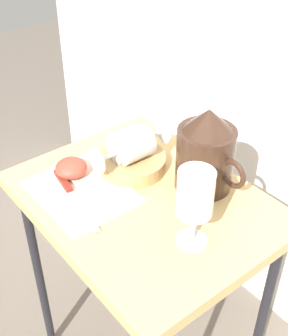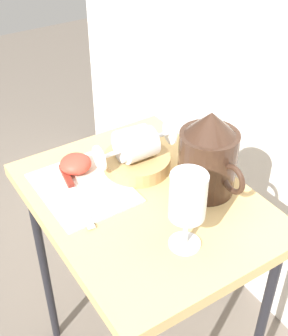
{
  "view_description": "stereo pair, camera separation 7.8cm",
  "coord_description": "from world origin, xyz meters",
  "px_view_note": "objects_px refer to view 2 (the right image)",
  "views": [
    {
      "loc": [
        0.61,
        -0.49,
        1.34
      ],
      "look_at": [
        0.0,
        0.0,
        0.76
      ],
      "focal_mm": 49.24,
      "sensor_mm": 36.0,
      "label": 1
    },
    {
      "loc": [
        0.66,
        -0.43,
        1.34
      ],
      "look_at": [
        0.0,
        0.0,
        0.76
      ],
      "focal_mm": 49.24,
      "sensor_mm": 36.0,
      "label": 2
    }
  ],
  "objects_px": {
    "apple_half_left": "(76,164)",
    "knife": "(71,186)",
    "pitcher": "(208,160)",
    "wine_glass_upright": "(188,200)",
    "basket_tray": "(137,162)",
    "table": "(144,220)",
    "wine_glass_tipped_far": "(136,145)",
    "wine_glass_tipped_near": "(135,143)"
  },
  "relations": [
    {
      "from": "pitcher",
      "to": "apple_half_left",
      "type": "height_order",
      "value": "pitcher"
    },
    {
      "from": "knife",
      "to": "pitcher",
      "type": "bearing_deg",
      "value": 57.06
    },
    {
      "from": "apple_half_left",
      "to": "knife",
      "type": "height_order",
      "value": "apple_half_left"
    },
    {
      "from": "apple_half_left",
      "to": "wine_glass_tipped_near",
      "type": "bearing_deg",
      "value": 64.05
    },
    {
      "from": "wine_glass_tipped_far",
      "to": "table",
      "type": "bearing_deg",
      "value": -22.67
    },
    {
      "from": "pitcher",
      "to": "wine_glass_upright",
      "type": "relative_size",
      "value": 1.16
    },
    {
      "from": "wine_glass_tipped_near",
      "to": "pitcher",
      "type": "bearing_deg",
      "value": 30.68
    },
    {
      "from": "table",
      "to": "knife",
      "type": "bearing_deg",
      "value": -133.06
    },
    {
      "from": "wine_glass_upright",
      "to": "knife",
      "type": "xyz_separation_m",
      "value": [
        -0.28,
        -0.11,
        -0.1
      ]
    },
    {
      "from": "pitcher",
      "to": "basket_tray",
      "type": "bearing_deg",
      "value": -149.85
    },
    {
      "from": "basket_tray",
      "to": "wine_glass_tipped_near",
      "type": "height_order",
      "value": "wine_glass_tipped_near"
    },
    {
      "from": "apple_half_left",
      "to": "table",
      "type": "bearing_deg",
      "value": 27.35
    },
    {
      "from": "pitcher",
      "to": "wine_glass_tipped_near",
      "type": "height_order",
      "value": "pitcher"
    },
    {
      "from": "basket_tray",
      "to": "pitcher",
      "type": "distance_m",
      "value": 0.19
    },
    {
      "from": "pitcher",
      "to": "apple_half_left",
      "type": "distance_m",
      "value": 0.31
    },
    {
      "from": "wine_glass_tipped_far",
      "to": "apple_half_left",
      "type": "height_order",
      "value": "wine_glass_tipped_far"
    },
    {
      "from": "wine_glass_tipped_far",
      "to": "knife",
      "type": "xyz_separation_m",
      "value": [
        -0.02,
        -0.16,
        -0.06
      ]
    },
    {
      "from": "table",
      "to": "knife",
      "type": "xyz_separation_m",
      "value": [
        -0.11,
        -0.12,
        0.08
      ]
    },
    {
      "from": "wine_glass_upright",
      "to": "apple_half_left",
      "type": "relative_size",
      "value": 2.3
    },
    {
      "from": "knife",
      "to": "wine_glass_tipped_far",
      "type": "bearing_deg",
      "value": 82.6
    },
    {
      "from": "table",
      "to": "wine_glass_tipped_near",
      "type": "bearing_deg",
      "value": 158.48
    },
    {
      "from": "knife",
      "to": "table",
      "type": "bearing_deg",
      "value": 46.94
    },
    {
      "from": "table",
      "to": "knife",
      "type": "relative_size",
      "value": 2.99
    },
    {
      "from": "pitcher",
      "to": "knife",
      "type": "xyz_separation_m",
      "value": [
        -0.16,
        -0.25,
        -0.07
      ]
    },
    {
      "from": "basket_tray",
      "to": "wine_glass_upright",
      "type": "xyz_separation_m",
      "value": [
        0.27,
        -0.06,
        0.1
      ]
    },
    {
      "from": "apple_half_left",
      "to": "knife",
      "type": "relative_size",
      "value": 0.33
    },
    {
      "from": "wine_glass_tipped_far",
      "to": "knife",
      "type": "bearing_deg",
      "value": -97.4
    },
    {
      "from": "basket_tray",
      "to": "wine_glass_tipped_near",
      "type": "bearing_deg",
      "value": -128.85
    },
    {
      "from": "table",
      "to": "wine_glass_upright",
      "type": "xyz_separation_m",
      "value": [
        0.16,
        -0.01,
        0.18
      ]
    },
    {
      "from": "pitcher",
      "to": "wine_glass_tipped_far",
      "type": "bearing_deg",
      "value": -147.13
    },
    {
      "from": "wine_glass_upright",
      "to": "wine_glass_tipped_near",
      "type": "xyz_separation_m",
      "value": [
        -0.27,
        0.05,
        -0.04
      ]
    },
    {
      "from": "wine_glass_tipped_far",
      "to": "apple_half_left",
      "type": "bearing_deg",
      "value": -119.82
    },
    {
      "from": "table",
      "to": "wine_glass_tipped_near",
      "type": "relative_size",
      "value": 4.69
    },
    {
      "from": "table",
      "to": "wine_glass_tipped_far",
      "type": "distance_m",
      "value": 0.17
    },
    {
      "from": "table",
      "to": "wine_glass_tipped_far",
      "type": "bearing_deg",
      "value": 157.33
    },
    {
      "from": "apple_half_left",
      "to": "basket_tray",
      "type": "bearing_deg",
      "value": 63.64
    },
    {
      "from": "wine_glass_upright",
      "to": "wine_glass_tipped_near",
      "type": "relative_size",
      "value": 1.17
    },
    {
      "from": "table",
      "to": "pitcher",
      "type": "bearing_deg",
      "value": 69.08
    },
    {
      "from": "pitcher",
      "to": "wine_glass_upright",
      "type": "xyz_separation_m",
      "value": [
        0.11,
        -0.14,
        0.03
      ]
    },
    {
      "from": "pitcher",
      "to": "wine_glass_tipped_far",
      "type": "xyz_separation_m",
      "value": [
        -0.14,
        -0.09,
        -0.01
      ]
    },
    {
      "from": "wine_glass_tipped_far",
      "to": "basket_tray",
      "type": "bearing_deg",
      "value": 142.86
    },
    {
      "from": "basket_tray",
      "to": "apple_half_left",
      "type": "distance_m",
      "value": 0.14
    }
  ]
}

